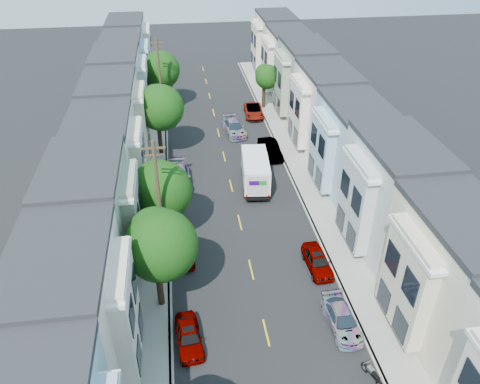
{
  "coord_description": "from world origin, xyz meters",
  "views": [
    {
      "loc": [
        -4.52,
        -25.9,
        23.68
      ],
      "look_at": [
        0.21,
        7.39,
        2.2
      ],
      "focal_mm": 35.0,
      "sensor_mm": 36.0,
      "label": 1
    }
  ],
  "objects_px": {
    "parked_left_d": "(179,177)",
    "parked_right_a": "(342,320)",
    "utility_pole_near": "(160,204)",
    "parked_right_b": "(317,261)",
    "parked_left_b": "(189,336)",
    "tree_e": "(160,70)",
    "lead_sedan": "(234,128)",
    "tree_b": "(160,246)",
    "tree_d": "(160,108)",
    "tree_c": "(161,191)",
    "parked_right_d": "(254,111)",
    "parked_right_c": "(270,149)",
    "tree_far_r": "(266,77)",
    "parked_left_c": "(184,251)",
    "fedex_truck": "(255,170)",
    "motorcycle": "(372,374)",
    "utility_pole_far": "(160,81)"
  },
  "relations": [
    {
      "from": "parked_left_d",
      "to": "parked_right_a",
      "type": "distance_m",
      "value": 21.61
    },
    {
      "from": "utility_pole_near",
      "to": "parked_right_b",
      "type": "height_order",
      "value": "utility_pole_near"
    },
    {
      "from": "parked_left_b",
      "to": "parked_left_d",
      "type": "height_order",
      "value": "parked_left_d"
    },
    {
      "from": "tree_e",
      "to": "lead_sedan",
      "type": "bearing_deg",
      "value": -46.68
    },
    {
      "from": "utility_pole_near",
      "to": "parked_right_b",
      "type": "relative_size",
      "value": 2.37
    },
    {
      "from": "parked_left_d",
      "to": "tree_b",
      "type": "bearing_deg",
      "value": -96.51
    },
    {
      "from": "utility_pole_near",
      "to": "tree_e",
      "type": "bearing_deg",
      "value": 90.0
    },
    {
      "from": "lead_sedan",
      "to": "parked_left_b",
      "type": "distance_m",
      "value": 30.49
    },
    {
      "from": "tree_d",
      "to": "parked_left_d",
      "type": "distance_m",
      "value": 7.77
    },
    {
      "from": "tree_c",
      "to": "parked_right_d",
      "type": "bearing_deg",
      "value": 64.52
    },
    {
      "from": "parked_right_a",
      "to": "parked_right_c",
      "type": "relative_size",
      "value": 0.89
    },
    {
      "from": "parked_right_c",
      "to": "utility_pole_near",
      "type": "bearing_deg",
      "value": -130.76
    },
    {
      "from": "tree_far_r",
      "to": "tree_e",
      "type": "bearing_deg",
      "value": 173.35
    },
    {
      "from": "lead_sedan",
      "to": "parked_left_c",
      "type": "relative_size",
      "value": 1.19
    },
    {
      "from": "tree_far_r",
      "to": "utility_pole_near",
      "type": "distance_m",
      "value": 31.56
    },
    {
      "from": "tree_d",
      "to": "fedex_truck",
      "type": "distance_m",
      "value": 11.92
    },
    {
      "from": "utility_pole_near",
      "to": "motorcycle",
      "type": "relative_size",
      "value": 5.28
    },
    {
      "from": "tree_e",
      "to": "motorcycle",
      "type": "height_order",
      "value": "tree_e"
    },
    {
      "from": "utility_pole_near",
      "to": "parked_right_d",
      "type": "bearing_deg",
      "value": 66.9
    },
    {
      "from": "fedex_truck",
      "to": "parked_right_a",
      "type": "bearing_deg",
      "value": -76.14
    },
    {
      "from": "tree_far_r",
      "to": "parked_right_b",
      "type": "height_order",
      "value": "tree_far_r"
    },
    {
      "from": "tree_c",
      "to": "tree_b",
      "type": "bearing_deg",
      "value": -90.0
    },
    {
      "from": "parked_left_b",
      "to": "utility_pole_near",
      "type": "bearing_deg",
      "value": 94.27
    },
    {
      "from": "tree_c",
      "to": "parked_right_a",
      "type": "distance_m",
      "value": 16.13
    },
    {
      "from": "parked_right_a",
      "to": "parked_right_b",
      "type": "distance_m",
      "value": 5.68
    },
    {
      "from": "utility_pole_near",
      "to": "parked_left_b",
      "type": "xyz_separation_m",
      "value": [
        1.4,
        -8.15,
        -4.51
      ]
    },
    {
      "from": "tree_c",
      "to": "parked_left_b",
      "type": "distance_m",
      "value": 11.67
    },
    {
      "from": "parked_right_b",
      "to": "parked_right_d",
      "type": "height_order",
      "value": "parked_right_b"
    },
    {
      "from": "parked_right_c",
      "to": "parked_right_d",
      "type": "distance_m",
      "value": 10.74
    },
    {
      "from": "tree_d",
      "to": "parked_left_d",
      "type": "bearing_deg",
      "value": -76.98
    },
    {
      "from": "tree_b",
      "to": "parked_right_d",
      "type": "relative_size",
      "value": 1.56
    },
    {
      "from": "tree_c",
      "to": "parked_left_d",
      "type": "height_order",
      "value": "tree_c"
    },
    {
      "from": "utility_pole_near",
      "to": "parked_left_c",
      "type": "distance_m",
      "value": 4.7
    },
    {
      "from": "parked_left_d",
      "to": "motorcycle",
      "type": "distance_m",
      "value": 25.44
    },
    {
      "from": "utility_pole_far",
      "to": "fedex_truck",
      "type": "bearing_deg",
      "value": -62.03
    },
    {
      "from": "tree_c",
      "to": "parked_right_d",
      "type": "xyz_separation_m",
      "value": [
        11.2,
        23.5,
        -3.87
      ]
    },
    {
      "from": "utility_pole_near",
      "to": "parked_right_d",
      "type": "height_order",
      "value": "utility_pole_near"
    },
    {
      "from": "parked_right_d",
      "to": "tree_c",
      "type": "bearing_deg",
      "value": -111.73
    },
    {
      "from": "tree_far_r",
      "to": "tree_d",
      "type": "bearing_deg",
      "value": -138.92
    },
    {
      "from": "parked_left_c",
      "to": "parked_right_b",
      "type": "bearing_deg",
      "value": -15.74
    },
    {
      "from": "tree_c",
      "to": "tree_e",
      "type": "height_order",
      "value": "tree_e"
    },
    {
      "from": "lead_sedan",
      "to": "parked_right_c",
      "type": "distance_m",
      "value": 6.8
    },
    {
      "from": "fedex_truck",
      "to": "parked_right_a",
      "type": "relative_size",
      "value": 1.51
    },
    {
      "from": "tree_b",
      "to": "tree_d",
      "type": "bearing_deg",
      "value": 90.0
    },
    {
      "from": "motorcycle",
      "to": "tree_e",
      "type": "bearing_deg",
      "value": 87.05
    },
    {
      "from": "tree_b",
      "to": "lead_sedan",
      "type": "bearing_deg",
      "value": 72.76
    },
    {
      "from": "tree_c",
      "to": "tree_d",
      "type": "relative_size",
      "value": 0.88
    },
    {
      "from": "tree_c",
      "to": "parked_left_d",
      "type": "distance_m",
      "value": 9.25
    },
    {
      "from": "tree_c",
      "to": "parked_right_d",
      "type": "height_order",
      "value": "tree_c"
    },
    {
      "from": "parked_left_c",
      "to": "tree_d",
      "type": "bearing_deg",
      "value": 93.69
    }
  ]
}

